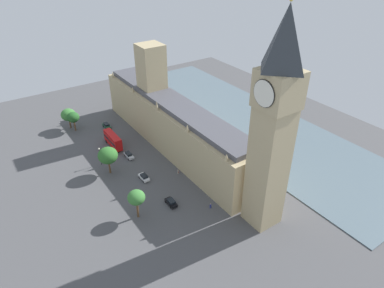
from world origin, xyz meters
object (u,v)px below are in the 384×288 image
at_px(car_dark_green_opposite_hall, 107,126).
at_px(plane_tree_corner, 73,117).
at_px(car_white_trailing, 144,177).
at_px(car_silver_midblock, 129,155).
at_px(pedestrian_far_end, 211,206).
at_px(plane_tree_slot_10, 136,198).
at_px(double_decker_bus_near_tower, 113,140).
at_px(plane_tree_kerbside, 108,156).
at_px(clock_tower, 274,125).
at_px(parliament_building, 171,120).
at_px(car_black_leading, 171,202).
at_px(pedestrian_by_river_gate, 178,172).
at_px(plane_tree_under_trees, 68,115).

xyz_separation_m(car_dark_green_opposite_hall, plane_tree_corner, (10.67, -4.62, 4.64)).
bearing_deg(car_white_trailing, car_silver_midblock, 83.20).
height_order(pedestrian_far_end, plane_tree_slot_10, plane_tree_slot_10).
xyz_separation_m(double_decker_bus_near_tower, plane_tree_kerbside, (7.21, 14.10, 3.79)).
relative_size(clock_tower, car_dark_green_opposite_hall, 11.54).
bearing_deg(plane_tree_slot_10, parliament_building, -135.09).
height_order(car_white_trailing, plane_tree_corner, plane_tree_corner).
bearing_deg(car_dark_green_opposite_hall, car_black_leading, 87.14).
distance_m(plane_tree_corner, plane_tree_slot_10, 55.59).
bearing_deg(plane_tree_slot_10, car_white_trailing, -122.96).
distance_m(double_decker_bus_near_tower, plane_tree_kerbside, 16.28).
distance_m(car_black_leading, pedestrian_by_river_gate, 14.45).
relative_size(car_silver_midblock, plane_tree_corner, 0.62).
distance_m(parliament_building, car_white_trailing, 23.89).
distance_m(double_decker_bus_near_tower, pedestrian_by_river_gate, 28.39).
height_order(pedestrian_by_river_gate, plane_tree_under_trees, plane_tree_under_trees).
relative_size(plane_tree_corner, plane_tree_under_trees, 0.95).
xyz_separation_m(double_decker_bus_near_tower, car_black_leading, (-0.76, 37.56, -1.75)).
bearing_deg(plane_tree_slot_10, plane_tree_under_trees, -90.64).
xyz_separation_m(parliament_building, plane_tree_slot_10, (26.84, 26.76, -2.79)).
distance_m(clock_tower, plane_tree_kerbside, 52.68).
distance_m(car_silver_midblock, plane_tree_corner, 30.03).
distance_m(car_dark_green_opposite_hall, car_white_trailing, 37.55).
bearing_deg(plane_tree_under_trees, parliament_building, 129.41).
distance_m(pedestrian_by_river_gate, plane_tree_kerbside, 21.99).
bearing_deg(double_decker_bus_near_tower, car_black_leading, 91.45).
bearing_deg(plane_tree_corner, plane_tree_under_trees, -74.66).
xyz_separation_m(double_decker_bus_near_tower, plane_tree_corner, (7.36, -18.89, 2.90)).
xyz_separation_m(clock_tower, car_silver_midblock, (15.86, -46.00, -27.13)).
bearing_deg(car_black_leading, pedestrian_far_end, -39.35).
xyz_separation_m(clock_tower, car_white_trailing, (17.30, -32.34, -27.13)).
relative_size(car_white_trailing, plane_tree_slot_10, 0.51).
xyz_separation_m(parliament_building, car_silver_midblock, (16.61, -0.45, -8.38)).
bearing_deg(plane_tree_kerbside, car_dark_green_opposite_hall, -110.35).
bearing_deg(plane_tree_corner, car_white_trailing, 99.84).
bearing_deg(double_decker_bus_near_tower, plane_tree_corner, -68.41).
xyz_separation_m(car_black_leading, plane_tree_kerbside, (7.97, -23.46, 5.54)).
bearing_deg(car_black_leading, parliament_building, 59.81).
bearing_deg(car_silver_midblock, plane_tree_slot_10, 69.28).
relative_size(car_black_leading, plane_tree_kerbside, 0.48).
distance_m(car_dark_green_opposite_hall, plane_tree_kerbside, 30.76).
distance_m(parliament_building, car_silver_midblock, 18.61).
distance_m(car_black_leading, pedestrian_far_end, 10.86).
bearing_deg(pedestrian_far_end, car_black_leading, 163.44).
distance_m(car_dark_green_opposite_hall, car_black_leading, 51.89).
distance_m(parliament_building, clock_tower, 49.26).
xyz_separation_m(pedestrian_by_river_gate, pedestrian_far_end, (1.10, 18.21, -0.03)).
relative_size(car_dark_green_opposite_hall, plane_tree_under_trees, 0.59).
xyz_separation_m(car_silver_midblock, plane_tree_kerbside, (8.58, 4.62, 5.54)).
bearing_deg(clock_tower, parliament_building, -90.94).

